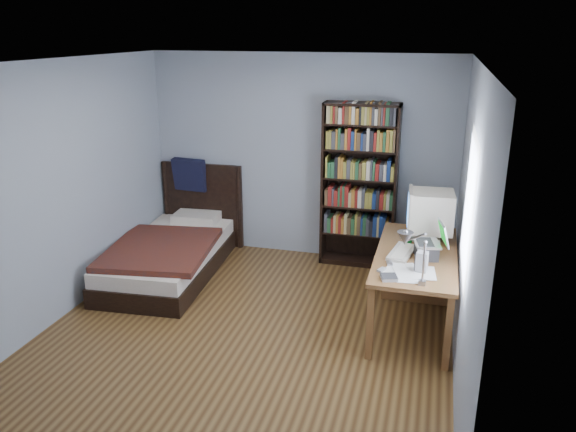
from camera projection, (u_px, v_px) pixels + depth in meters
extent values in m
plane|color=#4B2F16|center=(248.00, 331.00, 5.38)|extent=(4.20, 4.20, 0.00)
plane|color=white|center=(240.00, 62.00, 4.59)|extent=(4.20, 4.20, 0.00)
cube|color=#969EB0|center=(301.00, 157.00, 6.91)|extent=(3.80, 0.04, 2.50)
cube|color=#969EB0|center=(116.00, 320.00, 3.06)|extent=(3.80, 0.04, 2.50)
cube|color=#969EB0|center=(60.00, 192.00, 5.46)|extent=(0.04, 4.20, 2.50)
cube|color=#969EB0|center=(467.00, 226.00, 4.51)|extent=(0.04, 4.20, 2.50)
cube|color=white|center=(469.00, 208.00, 4.31)|extent=(0.01, 1.14, 1.14)
cube|color=white|center=(468.00, 208.00, 4.32)|extent=(0.01, 1.00, 1.00)
cube|color=brown|center=(416.00, 255.00, 5.35)|extent=(0.75, 1.64, 0.04)
cube|color=brown|center=(370.00, 323.00, 4.84)|extent=(0.06, 0.06, 0.69)
cube|color=brown|center=(448.00, 333.00, 4.68)|extent=(0.06, 0.06, 0.69)
cube|color=brown|center=(388.00, 257.00, 6.25)|extent=(0.06, 0.06, 0.69)
cube|color=brown|center=(448.00, 263.00, 6.09)|extent=(0.06, 0.06, 0.69)
cube|color=brown|center=(417.00, 266.00, 6.01)|extent=(0.69, 0.40, 0.68)
cube|color=beige|center=(426.00, 237.00, 5.70)|extent=(0.29, 0.25, 0.03)
cylinder|color=beige|center=(426.00, 233.00, 5.68)|extent=(0.11, 0.11, 0.06)
cube|color=beige|center=(431.00, 211.00, 5.60)|extent=(0.45, 0.43, 0.40)
cube|color=#BCB19D|center=(410.00, 210.00, 5.65)|extent=(0.06, 0.42, 0.42)
cube|color=#4383F4|center=(408.00, 209.00, 5.66)|extent=(0.03, 0.32, 0.27)
cube|color=#2D2D30|center=(426.00, 251.00, 5.21)|extent=(0.24, 0.27, 0.13)
cube|color=#B9B9BE|center=(427.00, 243.00, 5.19)|extent=(0.28, 0.33, 0.02)
cube|color=#2D2D30|center=(425.00, 242.00, 5.19)|extent=(0.19, 0.26, 0.00)
cube|color=#B9B9BE|center=(444.00, 233.00, 5.12)|extent=(0.13, 0.30, 0.21)
cube|color=#0CBF26|center=(442.00, 233.00, 5.12)|extent=(0.10, 0.25, 0.16)
cube|color=#99999E|center=(422.00, 283.00, 4.67)|extent=(0.06, 0.05, 0.04)
cylinder|color=#99999E|center=(424.00, 262.00, 4.55)|extent=(0.02, 0.14, 0.39)
cylinder|color=#99999E|center=(416.00, 237.00, 4.27)|extent=(0.16, 0.33, 0.20)
cone|color=#99999E|center=(405.00, 239.00, 4.14)|extent=(0.12, 0.12, 0.10)
cube|color=#BCB19D|center=(402.00, 253.00, 5.31)|extent=(0.26, 0.49, 0.04)
cube|color=#959598|center=(422.00, 262.00, 4.89)|extent=(0.11, 0.11, 0.19)
cylinder|color=#07340B|center=(409.00, 237.00, 5.57)|extent=(0.07, 0.07, 0.12)
ellipsoid|color=silver|center=(419.00, 243.00, 5.55)|extent=(0.07, 0.12, 0.04)
cube|color=#B9B9BE|center=(390.00, 263.00, 5.08)|extent=(0.07, 0.11, 0.02)
cube|color=#959598|center=(382.00, 270.00, 4.94)|extent=(0.08, 0.10, 0.02)
cube|color=#959598|center=(389.00, 278.00, 4.78)|extent=(0.17, 0.17, 0.03)
cube|color=black|center=(324.00, 184.00, 6.76)|extent=(0.03, 0.30, 1.96)
cube|color=black|center=(396.00, 189.00, 6.55)|extent=(0.03, 0.30, 1.96)
cube|color=black|center=(363.00, 104.00, 6.35)|extent=(0.88, 0.30, 0.03)
cube|color=black|center=(356.00, 260.00, 6.96)|extent=(0.88, 0.30, 0.06)
cube|color=black|center=(361.00, 183.00, 6.79)|extent=(0.88, 0.02, 1.96)
cube|color=olive|center=(359.00, 184.00, 6.63)|extent=(0.80, 0.22, 1.76)
cube|color=black|center=(170.00, 264.00, 6.64)|extent=(1.19, 2.15, 0.22)
cube|color=beige|center=(169.00, 249.00, 6.58)|extent=(1.15, 2.09, 0.16)
cube|color=maroon|center=(161.00, 249.00, 6.30)|extent=(1.28, 1.50, 0.07)
cube|color=beige|center=(196.00, 218.00, 7.26)|extent=(0.60, 0.41, 0.12)
cube|color=black|center=(203.00, 204.00, 7.42)|extent=(1.10, 0.05, 1.10)
cylinder|color=black|center=(166.00, 202.00, 7.53)|extent=(0.06, 0.06, 1.10)
cylinder|color=black|center=(239.00, 208.00, 7.27)|extent=(0.06, 0.06, 1.10)
cube|color=black|center=(190.00, 175.00, 7.30)|extent=(0.46, 0.20, 0.43)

